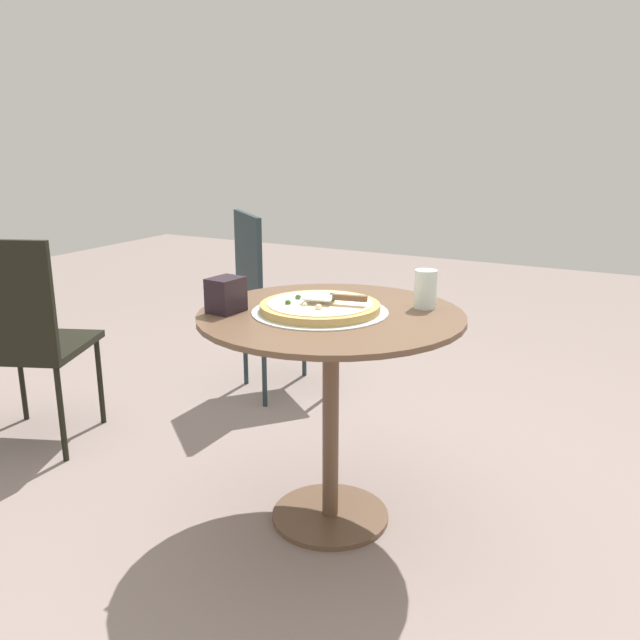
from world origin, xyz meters
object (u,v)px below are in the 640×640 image
object	(u,v)px
pizza_on_tray	(320,308)
patio_chair_near	(21,332)
pizza_server	(335,297)
drinking_cup	(426,289)
napkin_dispenser	(226,295)
patio_table	(331,362)
patio_chair_far	(269,292)

from	to	relation	value
pizza_on_tray	patio_chair_near	bearing A→B (deg)	94.30
pizza_on_tray	pizza_server	bearing A→B (deg)	-84.00
drinking_cup	napkin_dispenser	bearing A→B (deg)	122.73
patio_table	napkin_dispenser	size ratio (longest dim) A/B	7.68
drinking_cup	patio_chair_near	distance (m)	1.66
drinking_cup	patio_chair_near	bearing A→B (deg)	101.03
napkin_dispenser	patio_chair_near	size ratio (longest dim) A/B	0.12
napkin_dispenser	patio_chair_near	bearing A→B (deg)	-86.20
drinking_cup	patio_table	bearing A→B (deg)	129.71
drinking_cup	napkin_dispenser	size ratio (longest dim) A/B	1.13
drinking_cup	patio_chair_far	world-z (taller)	patio_chair_far
napkin_dispenser	pizza_on_tray	bearing A→B (deg)	123.01
patio_table	patio_chair_near	world-z (taller)	patio_chair_near
pizza_on_tray	drinking_cup	size ratio (longest dim) A/B	3.49
patio_table	patio_chair_far	bearing A→B (deg)	41.79
patio_table	patio_chair_far	world-z (taller)	patio_chair_far
drinking_cup	patio_chair_near	world-z (taller)	patio_chair_near
patio_chair_near	patio_chair_far	distance (m)	1.16
patio_table	pizza_on_tray	distance (m)	0.19
drinking_cup	patio_chair_near	xyz separation A→B (m)	(-0.31, 1.61, -0.29)
pizza_server	napkin_dispenser	bearing A→B (deg)	114.11
patio_table	patio_chair_near	xyz separation A→B (m)	(-0.11, 1.36, -0.06)
pizza_on_tray	pizza_server	distance (m)	0.06
drinking_cup	patio_chair_far	bearing A→B (deg)	56.27
pizza_server	drinking_cup	bearing A→B (deg)	-47.44
patio_table	drinking_cup	xyz separation A→B (m)	(0.20, -0.24, 0.23)
pizza_on_tray	drinking_cup	bearing A→B (deg)	-52.51
pizza_server	napkin_dispenser	world-z (taller)	napkin_dispenser
napkin_dispenser	pizza_server	bearing A→B (deg)	119.93
patio_table	patio_chair_near	distance (m)	1.37
patio_chair_far	patio_table	bearing A→B (deg)	-138.21
patio_table	pizza_on_tray	world-z (taller)	pizza_on_tray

